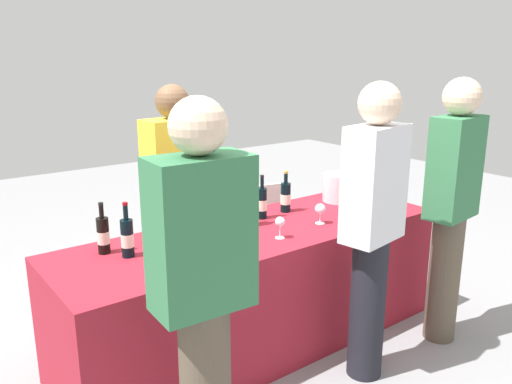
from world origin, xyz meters
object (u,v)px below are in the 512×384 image
at_px(wine_bottle_3, 179,219).
at_px(wine_glass_3, 320,210).
at_px(server_pouring, 176,198).
at_px(wine_glass_1, 243,225).
at_px(menu_board, 262,227).
at_px(wine_bottle_1, 127,237).
at_px(guest_0, 203,288).
at_px(wine_glass_0, 235,229).
at_px(wine_glass_5, 372,198).
at_px(wine_bottle_7, 286,197).
at_px(ice_bucket, 339,187).
at_px(guest_1, 373,222).
at_px(wine_bottle_6, 262,203).
at_px(wine_bottle_5, 247,208).
at_px(wine_bottle_0, 103,235).
at_px(wine_bottle_2, 167,225).
at_px(guest_2, 452,201).
at_px(wine_bottle_4, 204,217).
at_px(wine_glass_4, 353,197).
at_px(wine_glass_2, 280,223).

bearing_deg(wine_bottle_3, wine_glass_3, -19.04).
relative_size(wine_bottle_3, server_pouring, 0.20).
height_order(wine_glass_1, menu_board, wine_glass_1).
xyz_separation_m(wine_bottle_1, guest_0, (-0.04, -0.85, 0.04)).
distance_m(wine_glass_0, wine_glass_5, 1.16).
xyz_separation_m(wine_glass_1, server_pouring, (-0.07, 0.69, 0.03)).
distance_m(wine_bottle_7, ice_bucket, 0.50).
distance_m(wine_bottle_3, guest_1, 1.13).
height_order(wine_bottle_1, wine_bottle_7, wine_bottle_1).
distance_m(wine_bottle_6, guest_1, 0.85).
relative_size(wine_glass_1, guest_1, 0.07).
height_order(wine_bottle_5, wine_bottle_7, wine_bottle_5).
relative_size(wine_bottle_6, menu_board, 0.39).
distance_m(wine_bottle_1, wine_glass_0, 0.61).
distance_m(wine_bottle_0, wine_bottle_7, 1.31).
height_order(wine_bottle_7, menu_board, wine_bottle_7).
distance_m(wine_bottle_2, guest_2, 1.78).
distance_m(wine_bottle_4, wine_glass_1, 0.25).
bearing_deg(wine_bottle_1, menu_board, 29.02).
bearing_deg(guest_2, wine_glass_4, 106.22).
xyz_separation_m(wine_glass_4, guest_0, (-1.64, -0.68, 0.04)).
bearing_deg(wine_bottle_1, guest_1, -33.07).
distance_m(wine_glass_4, ice_bucket, 0.28).
height_order(wine_bottle_1, menu_board, wine_bottle_1).
height_order(server_pouring, guest_1, guest_1).
bearing_deg(menu_board, wine_bottle_0, -143.09).
bearing_deg(guest_2, guest_1, 171.41).
bearing_deg(guest_2, wine_bottle_5, 135.77).
bearing_deg(wine_bottle_6, server_pouring, 134.30).
bearing_deg(wine_glass_0, menu_board, 46.54).
bearing_deg(menu_board, guest_0, -120.92).
height_order(wine_glass_1, wine_glass_5, same).
relative_size(wine_bottle_2, wine_glass_3, 2.38).
xyz_separation_m(wine_bottle_7, guest_0, (-1.26, -0.97, 0.04)).
distance_m(wine_bottle_6, guest_0, 1.41).
xyz_separation_m(wine_bottle_0, wine_glass_0, (0.65, -0.34, -0.01)).
xyz_separation_m(wine_glass_0, guest_1, (0.57, -0.53, 0.07)).
distance_m(wine_bottle_3, menu_board, 1.59).
bearing_deg(guest_0, menu_board, 49.82).
bearing_deg(wine_glass_0, wine_glass_3, -0.57).
distance_m(guest_0, menu_board, 2.48).
bearing_deg(wine_glass_4, guest_1, -129.17).
height_order(wine_bottle_5, wine_glass_2, wine_bottle_5).
bearing_deg(wine_bottle_3, wine_bottle_1, -167.32).
distance_m(wine_bottle_0, wine_glass_3, 1.36).
xyz_separation_m(server_pouring, guest_2, (1.27, -1.29, 0.05)).
relative_size(wine_bottle_2, wine_bottle_4, 0.98).
bearing_deg(wine_bottle_5, wine_glass_2, -86.28).
relative_size(wine_bottle_1, wine_glass_0, 2.25).
bearing_deg(guest_1, menu_board, 64.24).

